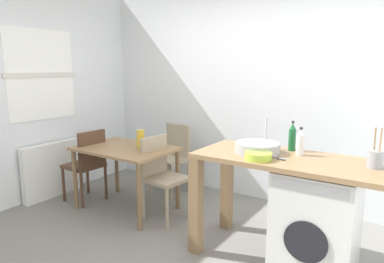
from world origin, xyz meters
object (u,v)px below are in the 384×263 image
(chair_person_seat, at_px, (87,162))
(bottle_squat_brown, at_px, (300,143))
(bottle_tall_green, at_px, (292,137))
(mixing_bowl, at_px, (258,155))
(chair_opposite, at_px, (161,173))
(utensil_crock, at_px, (376,159))
(washing_machine, at_px, (316,221))
(chair_spare_by_wall, at_px, (173,154))
(dining_table, at_px, (125,156))
(vase, at_px, (141,139))

(chair_person_seat, bearing_deg, bottle_squat_brown, -84.55)
(bottle_tall_green, relative_size, mixing_bowl, 1.23)
(chair_opposite, relative_size, bottle_squat_brown, 3.79)
(bottle_squat_brown, bearing_deg, utensil_crock, -7.31)
(washing_machine, height_order, utensil_crock, utensil_crock)
(bottle_tall_green, distance_m, utensil_crock, 0.70)
(chair_person_seat, xyz_separation_m, chair_spare_by_wall, (0.65, 0.88, 0.00))
(dining_table, height_order, chair_person_seat, chair_person_seat)
(dining_table, bearing_deg, chair_opposite, 6.87)
(bottle_squat_brown, bearing_deg, mixing_bowl, -125.82)
(washing_machine, relative_size, utensil_crock, 2.87)
(chair_person_seat, relative_size, mixing_bowl, 4.18)
(dining_table, distance_m, bottle_tall_green, 1.91)
(chair_spare_by_wall, bearing_deg, bottle_squat_brown, 162.33)
(mixing_bowl, bearing_deg, chair_opposite, 165.27)
(bottle_squat_brown, height_order, utensil_crock, utensil_crock)
(utensil_crock, bearing_deg, mixing_bowl, -162.62)
(chair_person_seat, distance_m, chair_opposite, 1.03)
(chair_spare_by_wall, relative_size, utensil_crock, 3.00)
(chair_spare_by_wall, xyz_separation_m, vase, (0.05, -0.67, 0.33))
(bottle_squat_brown, bearing_deg, chair_person_seat, -176.56)
(dining_table, xyz_separation_m, washing_machine, (2.17, -0.08, -0.21))
(chair_person_seat, height_order, washing_machine, chair_person_seat)
(dining_table, relative_size, chair_person_seat, 1.22)
(chair_spare_by_wall, relative_size, vase, 4.44)
(chair_person_seat, distance_m, bottle_tall_green, 2.48)
(dining_table, height_order, utensil_crock, utensil_crock)
(utensil_crock, bearing_deg, bottle_tall_green, 163.81)
(chair_opposite, relative_size, bottle_tall_green, 3.41)
(utensil_crock, bearing_deg, chair_person_seat, -178.54)
(chair_person_seat, relative_size, vase, 4.44)
(utensil_crock, distance_m, vase, 2.39)
(washing_machine, height_order, mixing_bowl, mixing_bowl)
(chair_person_seat, height_order, bottle_tall_green, bottle_tall_green)
(chair_spare_by_wall, xyz_separation_m, bottle_squat_brown, (1.86, -0.73, 0.52))
(dining_table, xyz_separation_m, chair_spare_by_wall, (0.10, 0.77, -0.14))
(chair_spare_by_wall, bearing_deg, utensil_crock, 165.41)
(dining_table, distance_m, chair_spare_by_wall, 0.79)
(chair_person_seat, bearing_deg, vase, -71.75)
(utensil_crock, bearing_deg, dining_table, 179.46)
(utensil_crock, bearing_deg, chair_spare_by_wall, 161.82)
(bottle_squat_brown, bearing_deg, dining_table, -178.58)
(bottle_squat_brown, xyz_separation_m, vase, (-1.82, 0.05, -0.19))
(vase, bearing_deg, utensil_crock, -2.97)
(chair_person_seat, distance_m, chair_spare_by_wall, 1.09)
(chair_opposite, height_order, bottle_tall_green, bottle_tall_green)
(bottle_squat_brown, relative_size, mixing_bowl, 1.10)
(bottle_squat_brown, xyz_separation_m, mixing_bowl, (-0.23, -0.32, -0.07))
(washing_machine, bearing_deg, bottle_tall_green, 141.03)
(washing_machine, bearing_deg, mixing_bowl, -155.38)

